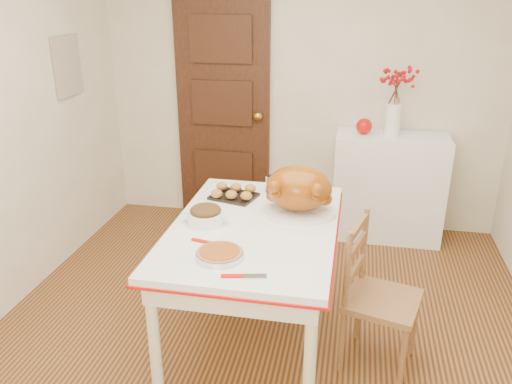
% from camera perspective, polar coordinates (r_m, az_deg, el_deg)
% --- Properties ---
extents(floor, '(3.50, 4.00, 0.00)m').
position_cam_1_polar(floor, '(3.27, 0.14, -17.44)').
color(floor, '#431F0F').
rests_on(floor, ground).
extents(wall_back, '(3.50, 0.00, 2.50)m').
position_cam_1_polar(wall_back, '(4.58, 5.05, 11.48)').
color(wall_back, beige).
rests_on(wall_back, ground).
extents(door_back, '(0.85, 0.06, 2.06)m').
position_cam_1_polar(door_back, '(4.72, -3.65, 9.11)').
color(door_back, black).
rests_on(door_back, ground).
extents(photo_board, '(0.03, 0.35, 0.45)m').
position_cam_1_polar(photo_board, '(4.33, -20.18, 13.02)').
color(photo_board, '#AAA58B').
rests_on(photo_board, ground).
extents(sideboard, '(0.92, 0.41, 0.92)m').
position_cam_1_polar(sideboard, '(4.57, 14.44, 0.52)').
color(sideboard, white).
rests_on(sideboard, floor).
extents(kitchen_table, '(0.94, 1.37, 0.82)m').
position_cam_1_polar(kitchen_table, '(3.10, -0.18, -10.51)').
color(kitchen_table, white).
rests_on(kitchen_table, floor).
extents(chair_oak, '(0.48, 0.48, 0.89)m').
position_cam_1_polar(chair_oak, '(3.03, 13.88, -11.27)').
color(chair_oak, '#9F7040').
rests_on(chair_oak, floor).
extents(berry_vase, '(0.29, 0.29, 0.55)m').
position_cam_1_polar(berry_vase, '(4.36, 15.13, 9.59)').
color(berry_vase, white).
rests_on(berry_vase, sideboard).
extents(apple, '(0.13, 0.13, 0.13)m').
position_cam_1_polar(apple, '(4.40, 11.89, 7.15)').
color(apple, red).
rests_on(apple, sideboard).
extents(turkey_platter, '(0.46, 0.37, 0.29)m').
position_cam_1_polar(turkey_platter, '(3.00, 4.76, 0.14)').
color(turkey_platter, '#893E0A').
rests_on(turkey_platter, kitchen_table).
extents(pumpkin_pie, '(0.28, 0.28, 0.05)m').
position_cam_1_polar(pumpkin_pie, '(2.56, -4.06, -6.76)').
color(pumpkin_pie, '#954716').
rests_on(pumpkin_pie, kitchen_table).
extents(stuffing_dish, '(0.31, 0.26, 0.10)m').
position_cam_1_polar(stuffing_dish, '(2.92, -5.59, -2.51)').
color(stuffing_dish, brown).
rests_on(stuffing_dish, kitchen_table).
extents(rolls_tray, '(0.32, 0.28, 0.07)m').
position_cam_1_polar(rolls_tray, '(3.26, -2.48, -0.02)').
color(rolls_tray, '#A3733A').
rests_on(rolls_tray, kitchen_table).
extents(pie_server, '(0.22, 0.10, 0.01)m').
position_cam_1_polar(pie_server, '(2.41, -1.36, -9.29)').
color(pie_server, silver).
rests_on(pie_server, kitchen_table).
extents(carving_knife, '(0.25, 0.11, 0.01)m').
position_cam_1_polar(carving_knife, '(2.70, -4.82, -5.72)').
color(carving_knife, silver).
rests_on(carving_knife, kitchen_table).
extents(drinking_glass, '(0.08, 0.08, 0.11)m').
position_cam_1_polar(drinking_glass, '(3.34, 1.62, 0.91)').
color(drinking_glass, white).
rests_on(drinking_glass, kitchen_table).
extents(shaker_pair, '(0.09, 0.05, 0.08)m').
position_cam_1_polar(shaker_pair, '(3.30, 6.29, 0.24)').
color(shaker_pair, white).
rests_on(shaker_pair, kitchen_table).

